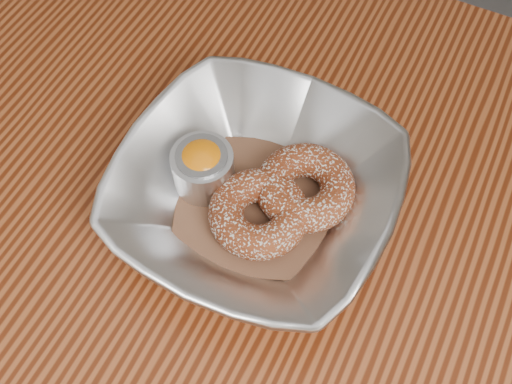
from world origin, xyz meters
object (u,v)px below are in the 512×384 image
at_px(donut_front, 259,213).
at_px(serving_bowl, 256,192).
at_px(donut_back, 305,187).
at_px(table, 235,295).
at_px(ramekin, 203,167).

bearing_deg(donut_front, serving_bowl, 123.65).
relative_size(serving_bowl, donut_back, 2.72).
height_order(table, ramekin, ramekin).
height_order(serving_bowl, donut_back, serving_bowl).
height_order(donut_front, ramekin, ramekin).
relative_size(table, donut_front, 13.68).
bearing_deg(donut_back, ramekin, -163.91).
xyz_separation_m(table, ramekin, (-0.05, 0.05, 0.13)).
relative_size(donut_back, ramekin, 1.60).
height_order(table, donut_front, donut_front).
distance_m(donut_front, ramekin, 0.07).
distance_m(serving_bowl, donut_front, 0.02).
height_order(table, donut_back, donut_back).
bearing_deg(serving_bowl, ramekin, 179.48).
height_order(table, serving_bowl, serving_bowl).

